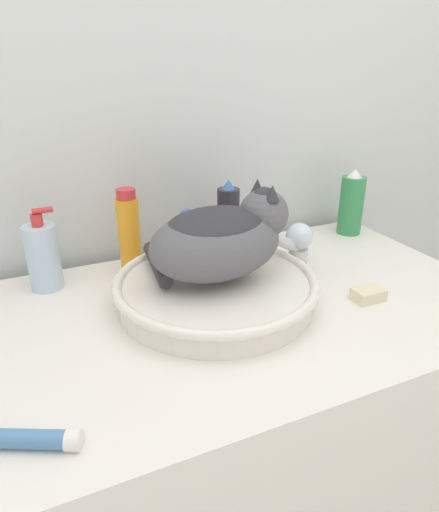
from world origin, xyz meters
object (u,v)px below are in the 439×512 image
at_px(soap_pump_bottle, 43,256).
at_px(deodorant_stick, 189,236).
at_px(hairspray_can_black, 228,221).
at_px(soap_bar, 368,294).
at_px(cat, 221,237).
at_px(shampoo_bottle_tall, 129,233).
at_px(cream_tube, 29,439).
at_px(faucet, 295,243).
at_px(spray_bottle_trigger, 351,204).

bearing_deg(soap_pump_bottle, deodorant_stick, -0.00).
distance_m(hairspray_can_black, soap_bar, 0.37).
bearing_deg(cat, shampoo_bottle_tall, 119.16).
distance_m(soap_pump_bottle, shampoo_bottle_tall, 0.18).
bearing_deg(deodorant_stick, shampoo_bottle_tall, 180.00).
xyz_separation_m(cream_tube, soap_bar, (0.65, 0.12, -0.00)).
relative_size(cat, deodorant_stick, 2.19).
relative_size(cat, cream_tube, 2.16).
bearing_deg(cream_tube, shampoo_bottle_tall, 61.14).
xyz_separation_m(soap_pump_bottle, shampoo_bottle_tall, (0.18, -0.00, 0.02)).
relative_size(faucet, cream_tube, 1.24).
relative_size(faucet, soap_pump_bottle, 0.94).
distance_m(deodorant_stick, hairspray_can_black, 0.10).
height_order(shampoo_bottle_tall, cream_tube, shampoo_bottle_tall).
height_order(cat, soap_bar, cat).
height_order(soap_pump_bottle, soap_bar, soap_pump_bottle).
distance_m(soap_pump_bottle, deodorant_stick, 0.32).
distance_m(spray_bottle_trigger, soap_bar, 0.39).
height_order(cream_tube, soap_bar, cream_tube).
xyz_separation_m(cat, soap_pump_bottle, (-0.31, 0.21, -0.07)).
bearing_deg(soap_bar, deodorant_stick, 129.08).
distance_m(spray_bottle_trigger, shampoo_bottle_tall, 0.61).
height_order(cat, deodorant_stick, cat).
bearing_deg(cream_tube, soap_bar, 10.72).
height_order(faucet, shampoo_bottle_tall, shampoo_bottle_tall).
relative_size(deodorant_stick, soap_bar, 2.12).
distance_m(cream_tube, soap_bar, 0.66).
relative_size(cat, soap_bar, 4.65).
relative_size(cat, soap_pump_bottle, 1.63).
height_order(soap_pump_bottle, spray_bottle_trigger, spray_bottle_trigger).
bearing_deg(hairspray_can_black, deodorant_stick, 180.00).
bearing_deg(hairspray_can_black, cream_tube, -137.53).
bearing_deg(hairspray_can_black, cat, -118.83).
bearing_deg(soap_bar, spray_bottle_trigger, 56.91).
bearing_deg(faucet, cat, 0.33).
bearing_deg(shampoo_bottle_tall, deodorant_stick, 0.00).
bearing_deg(cream_tube, spray_bottle_trigger, 27.46).
bearing_deg(soap_pump_bottle, soap_bar, -28.96).
bearing_deg(soap_bar, soap_pump_bottle, 151.04).
xyz_separation_m(cat, soap_bar, (0.27, -0.12, -0.13)).
bearing_deg(shampoo_bottle_tall, soap_bar, -38.85).
bearing_deg(deodorant_stick, soap_pump_bottle, 180.00).
height_order(faucet, soap_pump_bottle, soap_pump_bottle).
bearing_deg(faucet, shampoo_bottle_tall, -38.84).
relative_size(soap_pump_bottle, deodorant_stick, 1.34).
bearing_deg(cat, deodorant_stick, 84.25).
xyz_separation_m(cat, spray_bottle_trigger, (0.48, 0.21, -0.06)).
xyz_separation_m(spray_bottle_trigger, shampoo_bottle_tall, (-0.61, 0.00, 0.01)).
distance_m(hairspray_can_black, cream_tube, 0.66).
height_order(soap_pump_bottle, shampoo_bottle_tall, shampoo_bottle_tall).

